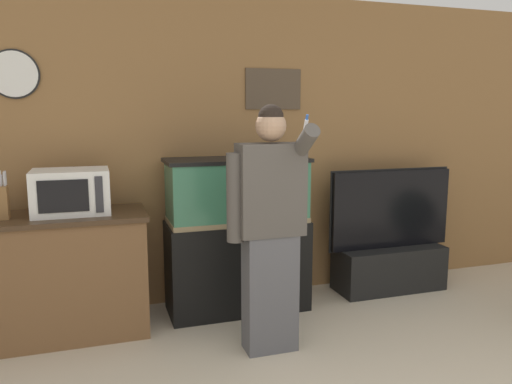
# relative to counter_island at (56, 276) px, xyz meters

# --- Properties ---
(wall_back_paneled) EXTENTS (10.00, 0.08, 2.60)m
(wall_back_paneled) POSITION_rel_counter_island_xyz_m (1.48, 0.42, 0.85)
(wall_back_paneled) COLOR olive
(wall_back_paneled) RESTS_ON ground_plane
(counter_island) EXTENTS (1.30, 0.59, 0.90)m
(counter_island) POSITION_rel_counter_island_xyz_m (0.00, 0.00, 0.00)
(counter_island) COLOR brown
(counter_island) RESTS_ON ground_plane
(microwave) EXTENTS (0.53, 0.39, 0.32)m
(microwave) POSITION_rel_counter_island_xyz_m (0.14, 0.03, 0.61)
(microwave) COLOR white
(microwave) RESTS_ON counter_island
(knife_block) EXTENTS (0.11, 0.11, 0.33)m
(knife_block) POSITION_rel_counter_island_xyz_m (-0.32, -0.03, 0.57)
(knife_block) COLOR brown
(knife_block) RESTS_ON counter_island
(aquarium_on_stand) EXTENTS (1.14, 0.48, 1.26)m
(aquarium_on_stand) POSITION_rel_counter_island_xyz_m (1.38, 0.07, 0.18)
(aquarium_on_stand) COLOR black
(aquarium_on_stand) RESTS_ON ground_plane
(tv_on_stand) EXTENTS (1.20, 0.40, 1.12)m
(tv_on_stand) POSITION_rel_counter_island_xyz_m (2.84, 0.10, -0.12)
(tv_on_stand) COLOR black
(tv_on_stand) RESTS_ON ground_plane
(person_standing) EXTENTS (0.53, 0.40, 1.68)m
(person_standing) POSITION_rel_counter_island_xyz_m (1.39, -0.68, 0.42)
(person_standing) COLOR #515156
(person_standing) RESTS_ON ground_plane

